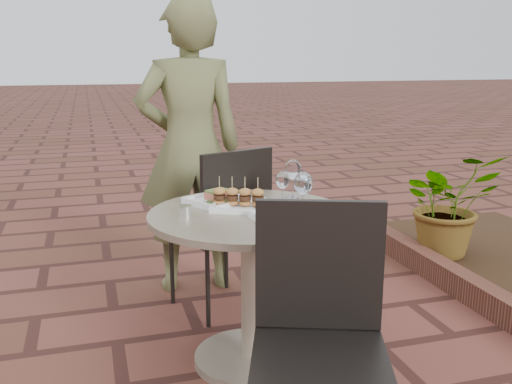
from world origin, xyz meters
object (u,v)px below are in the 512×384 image
object	(u,v)px
chair_far	(226,217)
plate_salmon	(217,200)
chair_near	(319,319)
diner	(190,148)
plate_sliders	(239,201)
plate_tuna	(286,218)
cafe_table	(250,265)

from	to	relation	value
chair_far	plate_salmon	xyz separation A→B (m)	(-0.13, -0.37, 0.20)
chair_near	diner	xyz separation A→B (m)	(-0.12, 1.72, 0.32)
chair_near	plate_sliders	distance (m)	0.84
plate_salmon	plate_tuna	world-z (taller)	plate_salmon
cafe_table	chair_near	distance (m)	0.73
chair_near	plate_sliders	size ratio (longest dim) A/B	3.10
chair_near	plate_tuna	bearing A→B (deg)	102.64
cafe_table	plate_salmon	bearing A→B (deg)	117.83
diner	plate_sliders	world-z (taller)	diner
plate_sliders	chair_near	bearing A→B (deg)	-85.53
cafe_table	plate_tuna	distance (m)	0.34
cafe_table	chair_near	xyz separation A→B (m)	(0.03, -0.73, 0.07)
plate_sliders	chair_far	bearing A→B (deg)	83.18
chair_near	cafe_table	bearing A→B (deg)	112.91
chair_far	plate_tuna	world-z (taller)	chair_far
cafe_table	plate_salmon	world-z (taller)	plate_salmon
cafe_table	chair_near	size ratio (longest dim) A/B	0.97
chair_far	diner	bearing A→B (deg)	-95.92
plate_tuna	cafe_table	bearing A→B (deg)	120.31
chair_near	plate_salmon	bearing A→B (deg)	118.63
plate_salmon	plate_sliders	distance (m)	0.14
plate_salmon	chair_far	bearing A→B (deg)	70.48
cafe_table	plate_sliders	xyz separation A→B (m)	(-0.03, 0.08, 0.28)
chair_far	plate_salmon	distance (m)	0.44
diner	plate_salmon	xyz separation A→B (m)	(-0.02, -0.80, -0.12)
plate_sliders	plate_tuna	distance (m)	0.30
diner	plate_tuna	world-z (taller)	diner
chair_far	plate_tuna	xyz separation A→B (m)	(0.08, -0.75, 0.20)
chair_near	plate_sliders	xyz separation A→B (m)	(-0.06, 0.81, 0.22)
chair_far	plate_salmon	world-z (taller)	chair_far
plate_tuna	chair_near	bearing A→B (deg)	-97.54
diner	plate_sliders	distance (m)	0.92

